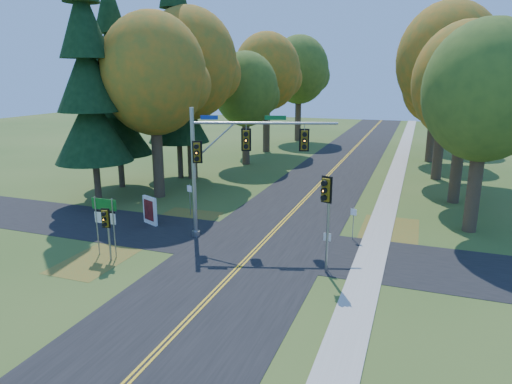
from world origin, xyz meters
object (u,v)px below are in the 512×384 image
(info_kiosk, at_px, (150,211))
(route_sign_cluster, at_px, (105,215))
(traffic_mast, at_px, (229,156))
(east_signal_pole, at_px, (327,201))

(info_kiosk, bearing_deg, route_sign_cluster, -57.20)
(route_sign_cluster, xyz_separation_m, info_kiosk, (-0.76, 5.38, -1.38))
(traffic_mast, relative_size, info_kiosk, 4.38)
(east_signal_pole, xyz_separation_m, route_sign_cluster, (-11.49, -1.71, -1.44))
(east_signal_pole, bearing_deg, route_sign_cluster, -152.94)
(traffic_mast, bearing_deg, east_signal_pole, -44.52)
(east_signal_pole, relative_size, route_sign_cluster, 1.51)
(route_sign_cluster, relative_size, info_kiosk, 1.76)
(east_signal_pole, distance_m, info_kiosk, 13.09)
(traffic_mast, distance_m, route_sign_cluster, 7.60)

